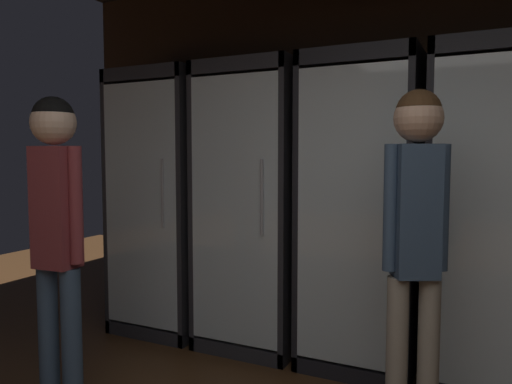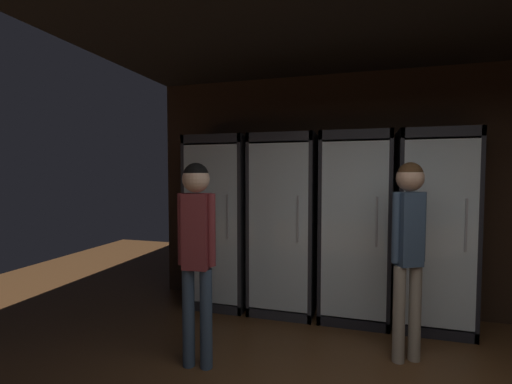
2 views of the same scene
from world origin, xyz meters
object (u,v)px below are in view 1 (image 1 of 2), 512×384
at_px(cooler_far_left, 167,206).
at_px(cooler_center, 362,215).
at_px(cooler_right, 495,223).
at_px(shopper_far, 56,219).
at_px(cooler_left, 255,209).
at_px(shopper_near, 416,223).

height_order(cooler_far_left, cooler_center, same).
height_order(cooler_far_left, cooler_right, same).
bearing_deg(cooler_right, cooler_far_left, -180.00).
bearing_deg(shopper_far, cooler_left, 72.80).
height_order(cooler_right, shopper_far, cooler_right).
bearing_deg(cooler_left, cooler_center, -0.03).
xyz_separation_m(cooler_right, shopper_far, (-2.03, -1.43, 0.07)).
relative_size(cooler_far_left, cooler_right, 1.00).
bearing_deg(cooler_right, cooler_center, -179.91).
height_order(cooler_center, shopper_far, cooler_center).
bearing_deg(cooler_center, cooler_right, 0.09).
xyz_separation_m(cooler_right, shopper_near, (-0.34, -0.84, 0.08)).
height_order(cooler_left, cooler_center, same).
relative_size(cooler_far_left, shopper_near, 1.20).
xyz_separation_m(cooler_far_left, shopper_far, (0.35, -1.43, 0.08)).
relative_size(cooler_left, cooler_right, 1.00).
bearing_deg(cooler_center, cooler_far_left, 179.96).
distance_m(cooler_left, cooler_right, 1.59).
distance_m(cooler_left, cooler_center, 0.80).
bearing_deg(cooler_left, cooler_right, 0.03).
bearing_deg(shopper_near, cooler_right, 68.14).
xyz_separation_m(cooler_far_left, cooler_left, (0.80, -0.00, 0.01)).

